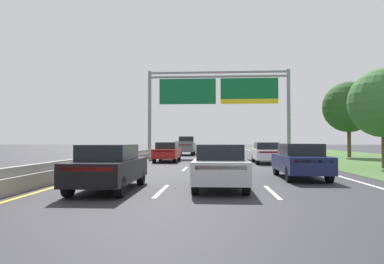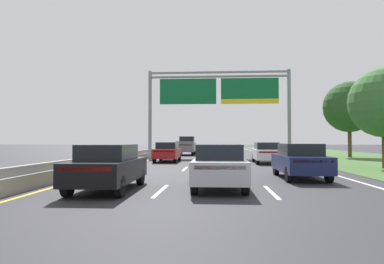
# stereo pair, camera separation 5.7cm
# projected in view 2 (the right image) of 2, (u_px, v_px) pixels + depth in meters

# --- Properties ---
(ground_plane) EXTENTS (220.00, 220.00, 0.00)m
(ground_plane) POSITION_uv_depth(u_px,v_px,m) (216.00, 157.00, 35.89)
(ground_plane) COLOR #2B2B30
(lane_striping) EXTENTS (11.96, 106.00, 0.01)m
(lane_striping) POSITION_uv_depth(u_px,v_px,m) (216.00, 157.00, 35.43)
(lane_striping) COLOR white
(lane_striping) RESTS_ON ground
(grass_verge_right) EXTENTS (14.00, 110.00, 0.02)m
(grass_verge_right) POSITION_uv_depth(u_px,v_px,m) (353.00, 157.00, 34.91)
(grass_verge_right) COLOR #3D602D
(grass_verge_right) RESTS_ON ground
(median_barrier_concrete) EXTENTS (0.60, 110.00, 0.85)m
(median_barrier_concrete) POSITION_uv_depth(u_px,v_px,m) (154.00, 153.00, 36.36)
(median_barrier_concrete) COLOR #99968E
(median_barrier_concrete) RESTS_ON ground
(overhead_sign_gantry) EXTENTS (15.06, 0.42, 9.18)m
(overhead_sign_gantry) POSITION_uv_depth(u_px,v_px,m) (219.00, 95.00, 36.13)
(overhead_sign_gantry) COLOR gray
(overhead_sign_gantry) RESTS_ON ground
(pickup_truck_grey) EXTENTS (2.01, 5.40, 2.20)m
(pickup_truck_grey) POSITION_uv_depth(u_px,v_px,m) (187.00, 146.00, 40.68)
(pickup_truck_grey) COLOR slate
(pickup_truck_grey) RESTS_ON ground
(car_white_right_lane_sedan) EXTENTS (1.90, 4.43, 1.57)m
(car_white_right_lane_sedan) POSITION_uv_depth(u_px,v_px,m) (266.00, 152.00, 25.61)
(car_white_right_lane_sedan) COLOR silver
(car_white_right_lane_sedan) RESTS_ON ground
(car_navy_right_lane_sedan) EXTENTS (1.82, 4.40, 1.57)m
(car_navy_right_lane_sedan) POSITION_uv_depth(u_px,v_px,m) (300.00, 160.00, 15.38)
(car_navy_right_lane_sedan) COLOR #161E47
(car_navy_right_lane_sedan) RESTS_ON ground
(car_silver_centre_lane_sedan) EXTENTS (1.83, 4.40, 1.57)m
(car_silver_centre_lane_sedan) POSITION_uv_depth(u_px,v_px,m) (219.00, 165.00, 12.24)
(car_silver_centre_lane_sedan) COLOR #B2B5BA
(car_silver_centre_lane_sedan) RESTS_ON ground
(car_black_left_lane_sedan) EXTENTS (1.87, 4.42, 1.57)m
(car_black_left_lane_sedan) POSITION_uv_depth(u_px,v_px,m) (108.00, 166.00, 11.76)
(car_black_left_lane_sedan) COLOR black
(car_black_left_lane_sedan) RESTS_ON ground
(car_red_left_lane_sedan) EXTENTS (1.82, 4.40, 1.57)m
(car_red_left_lane_sedan) POSITION_uv_depth(u_px,v_px,m) (168.00, 152.00, 27.58)
(car_red_left_lane_sedan) COLOR maroon
(car_red_left_lane_sedan) RESTS_ON ground
(roadside_tree_near) EXTENTS (4.25, 4.25, 6.15)m
(roadside_tree_near) POSITION_uv_depth(u_px,v_px,m) (384.00, 103.00, 20.90)
(roadside_tree_near) COLOR #4C3823
(roadside_tree_near) RESTS_ON ground
(roadside_tree_mid) EXTENTS (5.11, 5.11, 7.66)m
(roadside_tree_mid) POSITION_uv_depth(u_px,v_px,m) (349.00, 107.00, 34.48)
(roadside_tree_mid) COLOR #4C3823
(roadside_tree_mid) RESTS_ON ground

